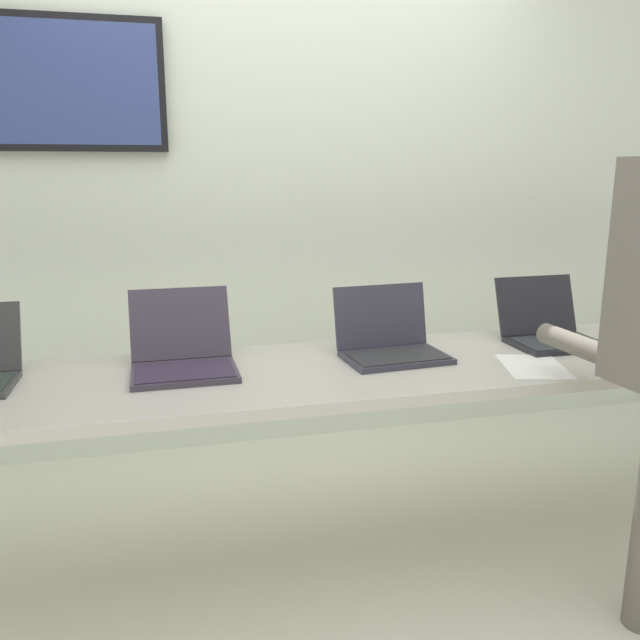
% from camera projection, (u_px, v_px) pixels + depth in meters
% --- Properties ---
extents(ground, '(8.00, 8.00, 0.04)m').
position_uv_depth(ground, '(341.00, 554.00, 2.51)').
color(ground, beige).
extents(back_wall, '(8.00, 0.11, 2.77)m').
position_uv_depth(back_wall, '(277.00, 175.00, 3.24)').
color(back_wall, silver).
rests_on(back_wall, ground).
extents(workbench, '(3.79, 0.70, 0.74)m').
position_uv_depth(workbench, '(343.00, 378.00, 2.34)').
color(workbench, '#B3AFA3').
rests_on(workbench, ground).
extents(laptop_station_1, '(0.36, 0.38, 0.26)m').
position_uv_depth(laptop_station_1, '(183.00, 353.00, 2.28)').
color(laptop_station_1, '#3B3442').
rests_on(laptop_station_1, workbench).
extents(laptop_station_2, '(0.39, 0.33, 0.25)m').
position_uv_depth(laptop_station_2, '(390.00, 341.00, 2.44)').
color(laptop_station_2, '#353341').
rests_on(laptop_station_2, workbench).
extents(laptop_station_3, '(0.36, 0.34, 0.25)m').
position_uv_depth(laptop_station_3, '(549.00, 329.00, 2.64)').
color(laptop_station_3, '#222228').
rests_on(laptop_station_3, workbench).
extents(coffee_mug, '(0.08, 0.08, 0.10)m').
position_uv_depth(coffee_mug, '(629.00, 353.00, 2.32)').
color(coffee_mug, '#38509E').
rests_on(coffee_mug, workbench).
extents(paper_sheet, '(0.28, 0.34, 0.00)m').
position_uv_depth(paper_sheet, '(534.00, 366.00, 2.33)').
color(paper_sheet, white).
rests_on(paper_sheet, workbench).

